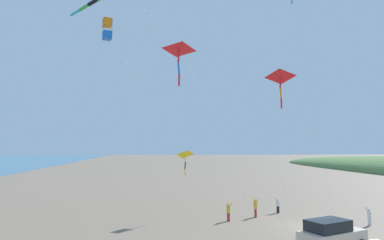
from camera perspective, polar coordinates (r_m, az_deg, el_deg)
ground_plane at (r=29.20m, az=20.18°, el=-17.04°), size 600.00×600.00×0.00m
parked_car at (r=23.23m, az=22.98°, el=-17.77°), size 4.67×3.20×1.85m
person_adult_flyer at (r=31.57m, az=10.96°, el=-14.54°), size 0.42×0.53×1.76m
person_child_green_jacket at (r=34.07m, az=14.67°, el=-13.96°), size 0.53×0.45×1.54m
person_child_grey_jacket at (r=29.60m, az=6.34°, el=-15.37°), size 0.44×0.54×1.64m
person_bystander_far at (r=31.38m, az=28.39°, el=-14.40°), size 0.50×0.53×1.46m
kite_delta_checkered_midright at (r=27.94m, az=15.09°, el=7.13°), size 5.52×7.64×12.60m
kite_delta_green_low_center at (r=30.24m, az=-1.21°, el=-6.08°), size 13.15×6.69×6.10m
kite_delta_white_trailing at (r=24.88m, az=-2.27°, el=12.02°), size 8.66×3.18×14.01m
kite_box_purple_drifting at (r=32.35m, az=-14.48°, el=15.01°), size 15.08×3.71×18.22m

